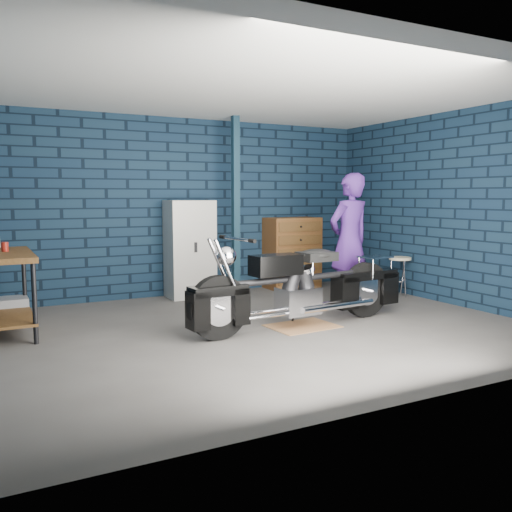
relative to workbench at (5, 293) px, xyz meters
The scene contains 12 objects.
ground 2.94m from the workbench, 22.75° to the right, with size 6.00×6.00×0.00m, color #504D4B.
room_walls 3.10m from the workbench, 12.02° to the right, with size 6.02×5.01×2.71m.
support_post 3.45m from the workbench, 14.35° to the left, with size 0.10×0.10×2.70m, color #122B3A.
workbench is the anchor object (origin of this frame).
drip_mat 3.38m from the workbench, 22.00° to the right, with size 0.78×0.58×0.01m, color brown.
motorcycle 3.35m from the workbench, 22.00° to the right, with size 2.48×0.67×1.09m, color black, non-canonical shape.
person 4.33m from the workbench, ahead, with size 0.67×0.44×1.83m, color #3F1D6D.
storage_bin 0.58m from the workbench, 87.71° to the left, with size 0.50×0.36×0.31m, color gray.
locker 2.84m from the workbench, 23.04° to the left, with size 0.68×0.49×1.46m, color beige.
tool_chest 4.55m from the workbench, 14.09° to the left, with size 0.88×0.49×1.17m, color brown.
shop_stool 5.47m from the workbench, ahead, with size 0.33×0.33×0.60m, color beige, non-canonical shape.
mug_red 0.52m from the workbench, 72.52° to the left, with size 0.08×0.08×0.11m, color maroon.
Camera 1 is at (-2.94, -5.41, 1.53)m, focal length 38.00 mm.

